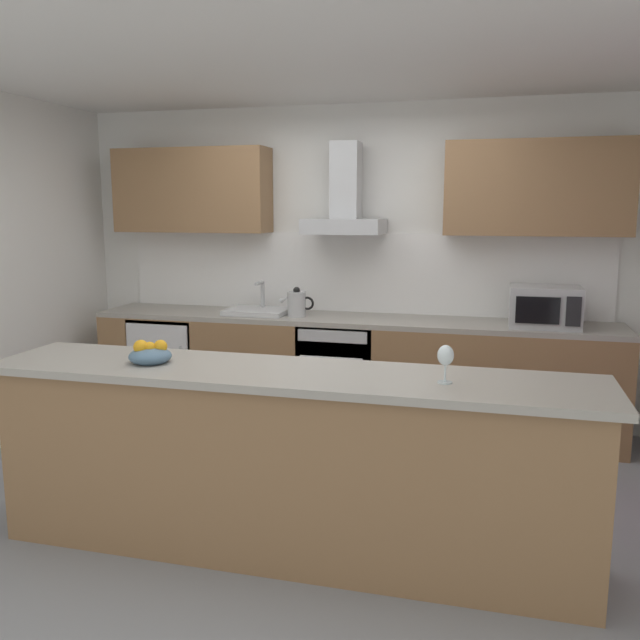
# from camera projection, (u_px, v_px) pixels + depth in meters

# --- Properties ---
(ground) EXTENTS (5.77, 4.53, 0.02)m
(ground) POSITION_uv_depth(u_px,v_px,m) (296.00, 500.00, 4.09)
(ground) COLOR gray
(ceiling) EXTENTS (5.77, 4.53, 0.02)m
(ceiling) POSITION_uv_depth(u_px,v_px,m) (293.00, 52.00, 3.65)
(ceiling) COLOR white
(wall_back) EXTENTS (5.77, 0.12, 2.60)m
(wall_back) POSITION_uv_depth(u_px,v_px,m) (358.00, 264.00, 5.60)
(wall_back) COLOR white
(wall_back) RESTS_ON ground
(backsplash_tile) EXTENTS (4.05, 0.02, 0.66)m
(backsplash_tile) POSITION_uv_depth(u_px,v_px,m) (356.00, 273.00, 5.55)
(backsplash_tile) COLOR white
(counter_back) EXTENTS (4.20, 0.60, 0.90)m
(counter_back) POSITION_uv_depth(u_px,v_px,m) (348.00, 372.00, 5.39)
(counter_back) COLOR olive
(counter_back) RESTS_ON ground
(counter_island) EXTENTS (3.10, 0.64, 0.97)m
(counter_island) POSITION_uv_depth(u_px,v_px,m) (287.00, 462.00, 3.36)
(counter_island) COLOR olive
(counter_island) RESTS_ON ground
(upper_cabinets) EXTENTS (4.14, 0.32, 0.70)m
(upper_cabinets) POSITION_uv_depth(u_px,v_px,m) (353.00, 189.00, 5.28)
(upper_cabinets) COLOR olive
(oven) EXTENTS (0.60, 0.62, 0.80)m
(oven) POSITION_uv_depth(u_px,v_px,m) (340.00, 371.00, 5.37)
(oven) COLOR slate
(oven) RESTS_ON ground
(refrigerator) EXTENTS (0.58, 0.60, 0.85)m
(refrigerator) POSITION_uv_depth(u_px,v_px,m) (174.00, 364.00, 5.75)
(refrigerator) COLOR white
(refrigerator) RESTS_ON ground
(microwave) EXTENTS (0.50, 0.38, 0.30)m
(microwave) POSITION_uv_depth(u_px,v_px,m) (545.00, 307.00, 4.85)
(microwave) COLOR #B7BABC
(microwave) RESTS_ON counter_back
(sink) EXTENTS (0.50, 0.40, 0.26)m
(sink) POSITION_uv_depth(u_px,v_px,m) (258.00, 310.00, 5.48)
(sink) COLOR silver
(sink) RESTS_ON counter_back
(kettle) EXTENTS (0.29, 0.15, 0.24)m
(kettle) POSITION_uv_depth(u_px,v_px,m) (297.00, 303.00, 5.34)
(kettle) COLOR #B7BABC
(kettle) RESTS_ON counter_back
(range_hood) EXTENTS (0.62, 0.45, 0.72)m
(range_hood) POSITION_uv_depth(u_px,v_px,m) (345.00, 205.00, 5.27)
(range_hood) COLOR #B7BABC
(wine_glass) EXTENTS (0.08, 0.08, 0.18)m
(wine_glass) POSITION_uv_depth(u_px,v_px,m) (446.00, 357.00, 3.03)
(wine_glass) COLOR silver
(wine_glass) RESTS_ON counter_island
(fruit_bowl) EXTENTS (0.22, 0.22, 0.13)m
(fruit_bowl) POSITION_uv_depth(u_px,v_px,m) (150.00, 354.00, 3.44)
(fruit_bowl) COLOR slate
(fruit_bowl) RESTS_ON counter_island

